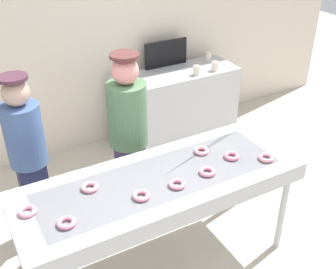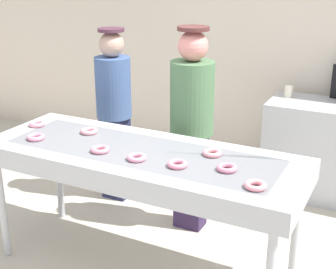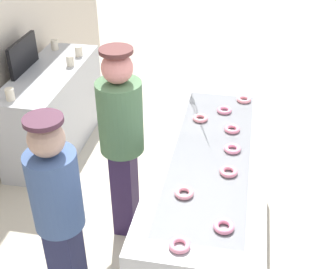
{
  "view_description": "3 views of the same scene",
  "coord_description": "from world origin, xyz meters",
  "px_view_note": "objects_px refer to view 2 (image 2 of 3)",
  "views": [
    {
      "loc": [
        -1.22,
        -2.29,
        2.86
      ],
      "look_at": [
        0.26,
        0.35,
        1.08
      ],
      "focal_mm": 44.62,
      "sensor_mm": 36.0,
      "label": 1
    },
    {
      "loc": [
        1.55,
        -2.65,
        2.17
      ],
      "look_at": [
        0.1,
        0.22,
        1.01
      ],
      "focal_mm": 51.42,
      "sensor_mm": 36.0,
      "label": 2
    },
    {
      "loc": [
        -2.84,
        -0.19,
        2.91
      ],
      "look_at": [
        0.11,
        0.36,
        0.99
      ],
      "focal_mm": 48.55,
      "sensor_mm": 36.0,
      "label": 3
    }
  ],
  "objects_px": {
    "strawberry_donut_4": "(89,131)",
    "worker_assistant": "(114,106)",
    "strawberry_donut_3": "(36,137)",
    "worker_baker": "(192,117)",
    "fryer_conveyor": "(141,161)",
    "strawberry_donut_2": "(212,153)",
    "strawberry_donut_5": "(177,164)",
    "strawberry_donut_6": "(37,124)",
    "paper_cup_2": "(289,91)",
    "strawberry_donut_1": "(137,157)",
    "strawberry_donut_0": "(255,185)",
    "strawberry_donut_8": "(227,168)",
    "strawberry_donut_7": "(100,149)"
  },
  "relations": [
    {
      "from": "strawberry_donut_4",
      "to": "worker_assistant",
      "type": "distance_m",
      "value": 0.82
    },
    {
      "from": "strawberry_donut_3",
      "to": "worker_baker",
      "type": "bearing_deg",
      "value": 45.78
    },
    {
      "from": "fryer_conveyor",
      "to": "strawberry_donut_2",
      "type": "distance_m",
      "value": 0.5
    },
    {
      "from": "strawberry_donut_5",
      "to": "strawberry_donut_6",
      "type": "relative_size",
      "value": 1.0
    },
    {
      "from": "strawberry_donut_3",
      "to": "worker_assistant",
      "type": "bearing_deg",
      "value": 90.69
    },
    {
      "from": "paper_cup_2",
      "to": "strawberry_donut_1",
      "type": "bearing_deg",
      "value": -103.45
    },
    {
      "from": "strawberry_donut_3",
      "to": "strawberry_donut_6",
      "type": "relative_size",
      "value": 1.0
    },
    {
      "from": "strawberry_donut_2",
      "to": "strawberry_donut_3",
      "type": "relative_size",
      "value": 1.0
    },
    {
      "from": "strawberry_donut_5",
      "to": "strawberry_donut_0",
      "type": "bearing_deg",
      "value": -7.79
    },
    {
      "from": "strawberry_donut_2",
      "to": "strawberry_donut_6",
      "type": "xyz_separation_m",
      "value": [
        -1.46,
        -0.06,
        0.0
      ]
    },
    {
      "from": "strawberry_donut_2",
      "to": "strawberry_donut_8",
      "type": "distance_m",
      "value": 0.26
    },
    {
      "from": "fryer_conveyor",
      "to": "strawberry_donut_8",
      "type": "bearing_deg",
      "value": -3.94
    },
    {
      "from": "strawberry_donut_5",
      "to": "strawberry_donut_8",
      "type": "distance_m",
      "value": 0.31
    },
    {
      "from": "strawberry_donut_2",
      "to": "strawberry_donut_6",
      "type": "bearing_deg",
      "value": -177.69
    },
    {
      "from": "strawberry_donut_1",
      "to": "strawberry_donut_6",
      "type": "bearing_deg",
      "value": 167.24
    },
    {
      "from": "fryer_conveyor",
      "to": "strawberry_donut_4",
      "type": "relative_size",
      "value": 17.55
    },
    {
      "from": "strawberry_donut_5",
      "to": "strawberry_donut_6",
      "type": "xyz_separation_m",
      "value": [
        -1.33,
        0.22,
        0.0
      ]
    },
    {
      "from": "worker_baker",
      "to": "fryer_conveyor",
      "type": "bearing_deg",
      "value": 89.31
    },
    {
      "from": "strawberry_donut_2",
      "to": "worker_baker",
      "type": "relative_size",
      "value": 0.08
    },
    {
      "from": "worker_assistant",
      "to": "strawberry_donut_7",
      "type": "bearing_deg",
      "value": 106.74
    },
    {
      "from": "strawberry_donut_0",
      "to": "fryer_conveyor",
      "type": "bearing_deg",
      "value": 166.89
    },
    {
      "from": "strawberry_donut_0",
      "to": "strawberry_donut_5",
      "type": "distance_m",
      "value": 0.54
    },
    {
      "from": "strawberry_donut_2",
      "to": "worker_assistant",
      "type": "height_order",
      "value": "worker_assistant"
    },
    {
      "from": "strawberry_donut_3",
      "to": "strawberry_donut_4",
      "type": "height_order",
      "value": "same"
    },
    {
      "from": "strawberry_donut_2",
      "to": "worker_assistant",
      "type": "xyz_separation_m",
      "value": [
        -1.27,
        0.76,
        -0.05
      ]
    },
    {
      "from": "strawberry_donut_3",
      "to": "worker_baker",
      "type": "height_order",
      "value": "worker_baker"
    },
    {
      "from": "strawberry_donut_5",
      "to": "worker_baker",
      "type": "bearing_deg",
      "value": 108.42
    },
    {
      "from": "strawberry_donut_4",
      "to": "strawberry_donut_8",
      "type": "bearing_deg",
      "value": -8.58
    },
    {
      "from": "strawberry_donut_1",
      "to": "strawberry_donut_6",
      "type": "xyz_separation_m",
      "value": [
        -1.05,
        0.24,
        0.0
      ]
    },
    {
      "from": "strawberry_donut_3",
      "to": "strawberry_donut_4",
      "type": "xyz_separation_m",
      "value": [
        0.27,
        0.29,
        0.0
      ]
    },
    {
      "from": "strawberry_donut_7",
      "to": "worker_baker",
      "type": "bearing_deg",
      "value": 71.15
    },
    {
      "from": "strawberry_donut_5",
      "to": "strawberry_donut_3",
      "type": "bearing_deg",
      "value": -178.86
    },
    {
      "from": "fryer_conveyor",
      "to": "worker_baker",
      "type": "height_order",
      "value": "worker_baker"
    },
    {
      "from": "strawberry_donut_6",
      "to": "paper_cup_2",
      "type": "height_order",
      "value": "paper_cup_2"
    },
    {
      "from": "worker_baker",
      "to": "paper_cup_2",
      "type": "relative_size",
      "value": 15.02
    },
    {
      "from": "strawberry_donut_6",
      "to": "strawberry_donut_0",
      "type": "bearing_deg",
      "value": -8.82
    },
    {
      "from": "strawberry_donut_8",
      "to": "paper_cup_2",
      "type": "bearing_deg",
      "value": 92.66
    },
    {
      "from": "strawberry_donut_5",
      "to": "worker_baker",
      "type": "xyz_separation_m",
      "value": [
        -0.28,
        0.85,
        0.02
      ]
    },
    {
      "from": "fryer_conveyor",
      "to": "worker_assistant",
      "type": "relative_size",
      "value": 1.4
    },
    {
      "from": "strawberry_donut_0",
      "to": "paper_cup_2",
      "type": "distance_m",
      "value": 2.15
    },
    {
      "from": "strawberry_donut_1",
      "to": "strawberry_donut_2",
      "type": "bearing_deg",
      "value": 35.74
    },
    {
      "from": "strawberry_donut_0",
      "to": "worker_baker",
      "type": "relative_size",
      "value": 0.08
    },
    {
      "from": "fryer_conveyor",
      "to": "worker_assistant",
      "type": "height_order",
      "value": "worker_assistant"
    },
    {
      "from": "strawberry_donut_1",
      "to": "strawberry_donut_3",
      "type": "height_order",
      "value": "same"
    },
    {
      "from": "strawberry_donut_6",
      "to": "worker_assistant",
      "type": "xyz_separation_m",
      "value": [
        0.19,
        0.82,
        -0.05
      ]
    },
    {
      "from": "strawberry_donut_0",
      "to": "strawberry_donut_2",
      "type": "distance_m",
      "value": 0.54
    },
    {
      "from": "strawberry_donut_5",
      "to": "fryer_conveyor",
      "type": "bearing_deg",
      "value": 159.06
    },
    {
      "from": "strawberry_donut_3",
      "to": "strawberry_donut_6",
      "type": "height_order",
      "value": "same"
    },
    {
      "from": "strawberry_donut_4",
      "to": "strawberry_donut_7",
      "type": "bearing_deg",
      "value": -43.63
    },
    {
      "from": "strawberry_donut_2",
      "to": "strawberry_donut_0",
      "type": "bearing_deg",
      "value": -40.65
    }
  ]
}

